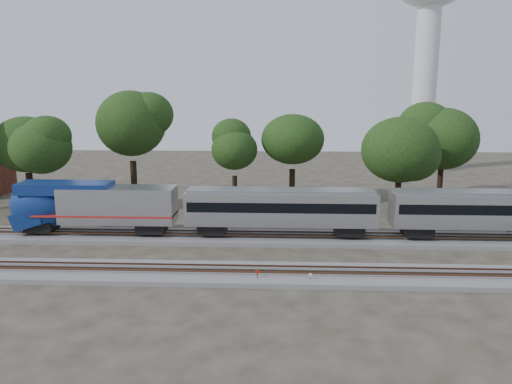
# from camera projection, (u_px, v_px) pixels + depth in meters

# --- Properties ---
(ground) EXTENTS (160.00, 160.00, 0.00)m
(ground) POSITION_uv_depth(u_px,v_px,m) (204.00, 259.00, 43.81)
(ground) COLOR #383328
(ground) RESTS_ON ground
(track_far) EXTENTS (160.00, 5.00, 0.73)m
(track_far) POSITION_uv_depth(u_px,v_px,m) (213.00, 237.00, 49.64)
(track_far) COLOR slate
(track_far) RESTS_ON ground
(track_near) EXTENTS (160.00, 5.00, 0.73)m
(track_near) POSITION_uv_depth(u_px,v_px,m) (197.00, 273.00, 39.85)
(track_near) COLOR slate
(track_near) RESTS_ON ground
(train) EXTENTS (96.53, 3.34, 4.92)m
(train) POSITION_uv_depth(u_px,v_px,m) (491.00, 209.00, 47.83)
(train) COLOR #B9BBC1
(train) RESTS_ON ground
(switch_stand_red) EXTENTS (0.34, 0.09, 1.07)m
(switch_stand_red) POSITION_uv_depth(u_px,v_px,m) (257.00, 274.00, 38.26)
(switch_stand_red) COLOR #512D19
(switch_stand_red) RESTS_ON ground
(switch_stand_white) EXTENTS (0.28, 0.10, 0.89)m
(switch_stand_white) POSITION_uv_depth(u_px,v_px,m) (310.00, 277.00, 38.04)
(switch_stand_white) COLOR #512D19
(switch_stand_white) RESTS_ON ground
(switch_lever) EXTENTS (0.54, 0.37, 0.30)m
(switch_lever) POSITION_uv_depth(u_px,v_px,m) (255.00, 284.00, 37.69)
(switch_lever) COLOR #512D19
(switch_lever) RESTS_ON ground
(tree_1) EXTENTS (8.03, 8.03, 11.31)m
(tree_1) POSITION_uv_depth(u_px,v_px,m) (26.00, 144.00, 62.67)
(tree_1) COLOR black
(tree_1) RESTS_ON ground
(tree_2) EXTENTS (8.24, 8.24, 11.61)m
(tree_2) POSITION_uv_depth(u_px,v_px,m) (41.00, 148.00, 57.02)
(tree_2) COLOR black
(tree_2) RESTS_ON ground
(tree_3) EXTENTS (10.61, 10.61, 14.96)m
(tree_3) POSITION_uv_depth(u_px,v_px,m) (131.00, 124.00, 63.13)
(tree_3) COLOR black
(tree_3) RESTS_ON ground
(tree_4) EXTENTS (7.40, 7.40, 10.43)m
(tree_4) POSITION_uv_depth(u_px,v_px,m) (234.00, 150.00, 62.52)
(tree_4) COLOR black
(tree_4) RESTS_ON ground
(tree_5) EXTENTS (8.55, 8.55, 12.06)m
(tree_5) POSITION_uv_depth(u_px,v_px,m) (293.00, 139.00, 63.78)
(tree_5) COLOR black
(tree_5) RESTS_ON ground
(tree_6) EXTENTS (7.87, 7.87, 11.10)m
(tree_6) POSITION_uv_depth(u_px,v_px,m) (400.00, 150.00, 58.12)
(tree_6) COLOR black
(tree_6) RESTS_ON ground
(tree_7) EXTENTS (8.41, 8.41, 11.86)m
(tree_7) POSITION_uv_depth(u_px,v_px,m) (443.00, 139.00, 66.08)
(tree_7) COLOR black
(tree_7) RESTS_ON ground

